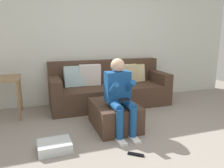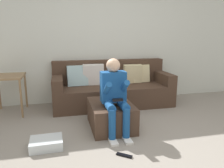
# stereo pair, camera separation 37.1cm
# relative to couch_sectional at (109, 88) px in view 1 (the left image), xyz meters

# --- Properties ---
(ground_plane) EXTENTS (7.98, 7.98, 0.00)m
(ground_plane) POSITION_rel_couch_sectional_xyz_m (-0.00, -1.93, -0.33)
(ground_plane) COLOR gray
(wall_back) EXTENTS (6.14, 0.10, 2.44)m
(wall_back) POSITION_rel_couch_sectional_xyz_m (-0.00, 0.41, 0.89)
(wall_back) COLOR silver
(wall_back) RESTS_ON ground_plane
(couch_sectional) EXTENTS (2.32, 0.86, 0.88)m
(couch_sectional) POSITION_rel_couch_sectional_xyz_m (0.00, 0.00, 0.00)
(couch_sectional) COLOR #473326
(couch_sectional) RESTS_ON ground_plane
(ottoman) EXTENTS (0.62, 0.84, 0.38)m
(ottoman) POSITION_rel_couch_sectional_xyz_m (-0.28, -1.10, -0.14)
(ottoman) COLOR #473326
(ottoman) RESTS_ON ground_plane
(person_seated) EXTENTS (0.35, 0.62, 1.07)m
(person_seated) POSITION_rel_couch_sectional_xyz_m (-0.27, -1.30, 0.27)
(person_seated) COLOR #194C8C
(person_seated) RESTS_ON ground_plane
(storage_bin) EXTENTS (0.41, 0.33, 0.12)m
(storage_bin) POSITION_rel_couch_sectional_xyz_m (-1.21, -1.54, -0.27)
(storage_bin) COLOR silver
(storage_bin) RESTS_ON ground_plane
(side_table) EXTENTS (0.53, 0.63, 0.69)m
(side_table) POSITION_rel_couch_sectional_xyz_m (-1.90, -0.09, 0.26)
(side_table) COLOR olive
(side_table) RESTS_ON ground_plane
(remote_near_ottoman) EXTENTS (0.18, 0.15, 0.02)m
(remote_near_ottoman) POSITION_rel_couch_sectional_xyz_m (-0.32, -1.97, -0.32)
(remote_near_ottoman) COLOR black
(remote_near_ottoman) RESTS_ON ground_plane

